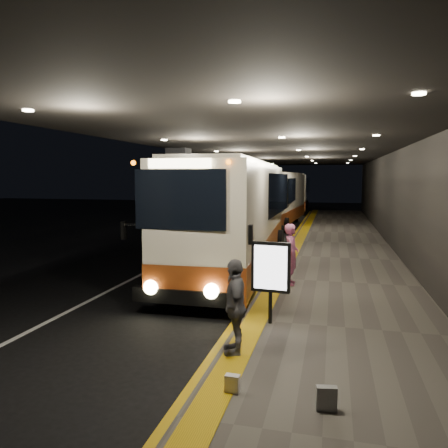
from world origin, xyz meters
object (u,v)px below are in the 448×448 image
at_px(passenger_boarding, 291,254).
at_px(stanchion_post, 275,270).
at_px(passenger_waiting_grey, 235,306).
at_px(bag_polka, 326,398).
at_px(coach_main, 236,219).
at_px(bag_plain, 232,384).
at_px(info_sign, 271,269).
at_px(coach_third, 294,194).
at_px(coach_second, 277,201).

relative_size(passenger_boarding, stanchion_post, 1.53).
relative_size(passenger_waiting_grey, bag_polka, 5.16).
distance_m(passenger_boarding, passenger_waiting_grey, 5.32).
bearing_deg(passenger_waiting_grey, bag_polka, 30.37).
height_order(coach_main, stanchion_post, coach_main).
relative_size(coach_main, bag_plain, 45.24).
bearing_deg(passenger_boarding, bag_plain, 172.48).
xyz_separation_m(bag_plain, info_sign, (0.11, 3.15, 1.06)).
relative_size(passenger_boarding, bag_polka, 5.40).
xyz_separation_m(coach_third, bag_plain, (2.32, -36.67, -1.38)).
bearing_deg(coach_third, info_sign, -88.87).
xyz_separation_m(coach_third, passenger_boarding, (2.53, -29.95, -0.62)).
xyz_separation_m(coach_main, coach_second, (-0.32, 13.96, -0.11)).
relative_size(coach_second, coach_third, 1.00).
bearing_deg(passenger_waiting_grey, coach_main, 177.22).
relative_size(passenger_boarding, info_sign, 1.01).
distance_m(coach_second, passenger_waiting_grey, 21.80).
xyz_separation_m(bag_polka, info_sign, (-1.23, 3.32, 1.03)).
distance_m(coach_main, bag_plain, 9.49).
relative_size(coach_main, coach_third, 1.07).
distance_m(coach_third, passenger_waiting_grey, 35.31).
height_order(passenger_waiting_grey, info_sign, info_sign).
bearing_deg(passenger_boarding, coach_main, 36.16).
bearing_deg(coach_third, stanchion_post, -88.96).
bearing_deg(bag_polka, info_sign, 110.37).
relative_size(coach_second, passenger_waiting_grey, 6.56).
height_order(coach_second, stanchion_post, coach_second).
bearing_deg(passenger_boarding, coach_second, 3.00).
distance_m(coach_main, info_sign, 6.38).
xyz_separation_m(coach_second, passenger_boarding, (2.51, -16.40, -0.63)).
distance_m(info_sign, stanchion_post, 2.85).
relative_size(bag_plain, stanchion_post, 0.23).
relative_size(bag_polka, stanchion_post, 0.28).
height_order(passenger_boarding, passenger_waiting_grey, passenger_boarding).
bearing_deg(coach_main, bag_polka, -73.25).
bearing_deg(bag_plain, info_sign, 88.05).
relative_size(bag_polka, info_sign, 0.19).
bearing_deg(coach_second, info_sign, -79.72).
xyz_separation_m(coach_second, coach_third, (-0.02, 13.55, -0.01)).
bearing_deg(bag_plain, coach_main, 102.17).
bearing_deg(bag_polka, passenger_boarding, 99.29).
bearing_deg(coach_main, coach_third, 87.90).
height_order(coach_main, coach_third, coach_main).
xyz_separation_m(coach_second, passenger_waiting_grey, (2.02, -21.70, -0.67)).
distance_m(bag_plain, stanchion_post, 5.94).
xyz_separation_m(coach_main, info_sign, (2.08, -6.01, -0.44)).
distance_m(coach_third, info_sign, 33.61).
bearing_deg(coach_third, coach_second, -92.91).
distance_m(coach_third, bag_polka, 37.04).
distance_m(coach_main, passenger_waiting_grey, 7.96).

